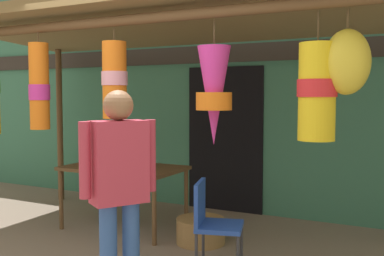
{
  "coord_description": "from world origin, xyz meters",
  "views": [
    {
      "loc": [
        2.27,
        -3.32,
        1.6
      ],
      "look_at": [
        0.07,
        1.0,
        1.26
      ],
      "focal_mm": 42.4,
      "sensor_mm": 36.0,
      "label": 1
    }
  ],
  "objects_px": {
    "display_table": "(124,172)",
    "flower_heap_on_table": "(119,160)",
    "vendor_in_orange": "(119,181)",
    "folding_chair": "(211,219)",
    "wicker_basket_by_table": "(201,231)"
  },
  "relations": [
    {
      "from": "folding_chair",
      "to": "display_table",
      "type": "bearing_deg",
      "value": 152.18
    },
    {
      "from": "flower_heap_on_table",
      "to": "vendor_in_orange",
      "type": "bearing_deg",
      "value": -53.74
    },
    {
      "from": "wicker_basket_by_table",
      "to": "vendor_in_orange",
      "type": "distance_m",
      "value": 1.85
    },
    {
      "from": "folding_chair",
      "to": "wicker_basket_by_table",
      "type": "xyz_separation_m",
      "value": [
        -0.46,
        0.73,
        -0.37
      ]
    },
    {
      "from": "vendor_in_orange",
      "to": "folding_chair",
      "type": "bearing_deg",
      "value": 70.3
    },
    {
      "from": "display_table",
      "to": "vendor_in_orange",
      "type": "height_order",
      "value": "vendor_in_orange"
    },
    {
      "from": "folding_chair",
      "to": "flower_heap_on_table",
      "type": "bearing_deg",
      "value": 153.54
    },
    {
      "from": "flower_heap_on_table",
      "to": "folding_chair",
      "type": "xyz_separation_m",
      "value": [
        1.58,
        -0.79,
        -0.33
      ]
    },
    {
      "from": "display_table",
      "to": "folding_chair",
      "type": "height_order",
      "value": "folding_chair"
    },
    {
      "from": "wicker_basket_by_table",
      "to": "vendor_in_orange",
      "type": "relative_size",
      "value": 0.32
    },
    {
      "from": "flower_heap_on_table",
      "to": "folding_chair",
      "type": "relative_size",
      "value": 0.81
    },
    {
      "from": "display_table",
      "to": "flower_heap_on_table",
      "type": "bearing_deg",
      "value": -162.79
    },
    {
      "from": "folding_chair",
      "to": "wicker_basket_by_table",
      "type": "height_order",
      "value": "folding_chair"
    },
    {
      "from": "flower_heap_on_table",
      "to": "display_table",
      "type": "bearing_deg",
      "value": 17.21
    },
    {
      "from": "display_table",
      "to": "vendor_in_orange",
      "type": "relative_size",
      "value": 0.86
    }
  ]
}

